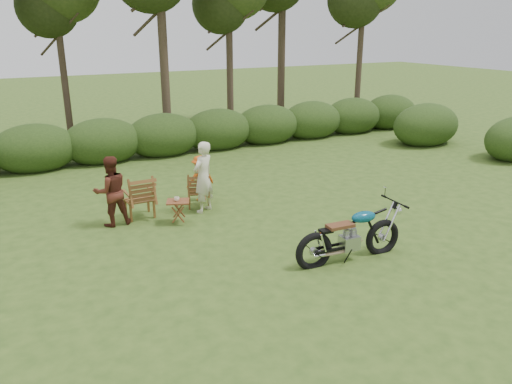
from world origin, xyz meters
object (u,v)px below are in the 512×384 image
lawn_chair_left (140,217)px  cup (177,199)px  side_table (178,212)px  child (201,200)px  lawn_chair_right (199,206)px  adult_b (114,225)px  adult_a (204,211)px  motorcycle (348,259)px

lawn_chair_left → cup: (0.63, -0.77, 0.56)m
lawn_chair_left → side_table: side_table is taller
side_table → child: 1.60m
lawn_chair_right → adult_b: bearing=27.0°
lawn_chair_left → adult_a: (1.43, -0.35, 0.00)m
motorcycle → adult_b: bearing=136.5°
side_table → cup: size_ratio=4.49×
motorcycle → lawn_chair_left: 4.88m
lawn_chair_right → lawn_chair_left: size_ratio=0.87×
lawn_chair_right → adult_a: size_ratio=0.51×
adult_b → child: 2.39m
motorcycle → adult_a: (-1.39, 3.63, 0.00)m
lawn_chair_right → adult_a: adult_a is taller
lawn_chair_left → side_table: size_ratio=1.90×
lawn_chair_right → child: bearing=-96.4°
cup → side_table: bearing=-1.7°
lawn_chair_left → adult_a: size_ratio=0.59×
motorcycle → adult_b: size_ratio=1.37×
side_table → adult_a: adult_a is taller
motorcycle → child: 4.56m
cup → child: size_ratio=0.10×
lawn_chair_right → side_table: size_ratio=1.64×
adult_a → child: adult_a is taller
side_table → child: child is taller
lawn_chair_left → adult_b: 0.67m
lawn_chair_left → child: size_ratio=0.86×
motorcycle → adult_b: (-3.46, 3.78, 0.00)m
cup → adult_a: adult_a is taller
lawn_chair_right → lawn_chair_left: (-1.45, -0.01, 0.00)m
adult_a → cup: bearing=-2.8°
lawn_chair_right → child: 0.47m
motorcycle → adult_b: adult_b is taller
cup → lawn_chair_right: bearing=43.7°
lawn_chair_left → side_table: (0.65, -0.78, 0.26)m
motorcycle → lawn_chair_right: bearing=113.0°
adult_b → side_table: bearing=152.5°
lawn_chair_right → adult_a: bearing=108.4°
cup → adult_a: bearing=27.7°
lawn_chair_right → side_table: bearing=65.7°
cup → adult_b: 1.50m
lawn_chair_right → child: (0.22, 0.42, 0.00)m
cup → adult_a: 1.07m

